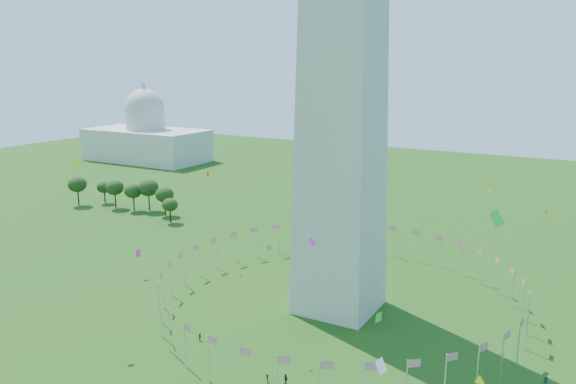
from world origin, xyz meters
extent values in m
cylinder|color=silver|center=(40.00, 50.00, 4.50)|extent=(0.24, 0.24, 9.00)
cylinder|color=silver|center=(39.39, 56.95, 4.50)|extent=(0.24, 0.24, 9.00)
cylinder|color=silver|center=(37.59, 63.68, 4.50)|extent=(0.24, 0.24, 9.00)
cylinder|color=silver|center=(34.64, 70.00, 4.50)|extent=(0.24, 0.24, 9.00)
cylinder|color=silver|center=(30.64, 75.71, 4.50)|extent=(0.24, 0.24, 9.00)
cylinder|color=silver|center=(25.71, 80.64, 4.50)|extent=(0.24, 0.24, 9.00)
cylinder|color=silver|center=(20.00, 84.64, 4.50)|extent=(0.24, 0.24, 9.00)
cylinder|color=silver|center=(13.68, 87.59, 4.50)|extent=(0.24, 0.24, 9.00)
cylinder|color=silver|center=(6.95, 89.39, 4.50)|extent=(0.24, 0.24, 9.00)
cylinder|color=silver|center=(0.00, 90.00, 4.50)|extent=(0.24, 0.24, 9.00)
cylinder|color=silver|center=(-6.95, 89.39, 4.50)|extent=(0.24, 0.24, 9.00)
cylinder|color=silver|center=(-13.68, 87.59, 4.50)|extent=(0.24, 0.24, 9.00)
cylinder|color=silver|center=(-20.00, 84.64, 4.50)|extent=(0.24, 0.24, 9.00)
cylinder|color=silver|center=(-25.71, 80.64, 4.50)|extent=(0.24, 0.24, 9.00)
cylinder|color=silver|center=(-30.64, 75.71, 4.50)|extent=(0.24, 0.24, 9.00)
cylinder|color=silver|center=(-34.64, 70.00, 4.50)|extent=(0.24, 0.24, 9.00)
cylinder|color=silver|center=(-37.59, 63.68, 4.50)|extent=(0.24, 0.24, 9.00)
cylinder|color=silver|center=(-39.39, 56.95, 4.50)|extent=(0.24, 0.24, 9.00)
cylinder|color=silver|center=(-40.00, 50.00, 4.50)|extent=(0.24, 0.24, 9.00)
cylinder|color=silver|center=(-39.39, 43.05, 4.50)|extent=(0.24, 0.24, 9.00)
cylinder|color=silver|center=(-37.59, 36.32, 4.50)|extent=(0.24, 0.24, 9.00)
cylinder|color=silver|center=(-34.64, 30.00, 4.50)|extent=(0.24, 0.24, 9.00)
cylinder|color=silver|center=(-30.64, 24.29, 4.50)|extent=(0.24, 0.24, 9.00)
cylinder|color=silver|center=(-25.71, 19.36, 4.50)|extent=(0.24, 0.24, 9.00)
cylinder|color=silver|center=(-20.00, 15.36, 4.50)|extent=(0.24, 0.24, 9.00)
cylinder|color=silver|center=(-13.68, 12.41, 4.50)|extent=(0.24, 0.24, 9.00)
cylinder|color=silver|center=(-6.95, 10.61, 4.50)|extent=(0.24, 0.24, 9.00)
cylinder|color=silver|center=(0.00, 10.00, 4.50)|extent=(0.24, 0.24, 9.00)
cylinder|color=silver|center=(6.95, 10.61, 4.50)|extent=(0.24, 0.24, 9.00)
cylinder|color=silver|center=(30.64, 24.29, 4.50)|extent=(0.24, 0.24, 9.00)
cylinder|color=silver|center=(34.64, 30.00, 4.50)|extent=(0.24, 0.24, 9.00)
cylinder|color=silver|center=(37.59, 36.32, 4.50)|extent=(0.24, 0.24, 9.00)
cylinder|color=silver|center=(39.39, 43.05, 4.50)|extent=(0.24, 0.24, 9.00)
imported|color=#571319|center=(-17.73, 21.79, 0.82)|extent=(1.01, 1.00, 1.64)
imported|color=black|center=(1.99, 15.41, 0.79)|extent=(1.10, 1.15, 1.58)
imported|color=#242424|center=(5.08, 16.57, 0.98)|extent=(1.32, 1.06, 1.96)
imported|color=#183C27|center=(44.73, 38.00, 0.95)|extent=(1.08, 1.11, 1.89)
plane|color=yellow|center=(37.10, 17.86, 9.37)|extent=(2.21, 1.70, 2.67)
plane|color=green|center=(39.22, 5.26, 37.46)|extent=(1.59, 1.94, 2.05)
plane|color=yellow|center=(-43.03, 16.23, 34.58)|extent=(0.94, 1.55, 1.81)
plane|color=red|center=(-45.00, 61.34, 25.01)|extent=(0.65, 1.69, 1.75)
plane|color=green|center=(-4.69, 27.47, 20.21)|extent=(1.15, 0.33, 1.11)
plane|color=#CC2699|center=(6.00, 24.59, 23.91)|extent=(1.82, 0.99, 1.55)
plane|color=orange|center=(40.55, 59.29, 25.81)|extent=(0.57, 0.94, 1.08)
plane|color=white|center=(31.16, -9.13, 23.89)|extent=(0.76, 1.74, 1.56)
plane|color=blue|center=(18.77, 33.09, 5.00)|extent=(1.55, 1.66, 1.61)
plane|color=green|center=(18.07, 26.62, 11.48)|extent=(1.88, 0.78, 2.00)
plane|color=#CC2699|center=(-53.75, 42.14, 6.31)|extent=(0.61, 1.79, 1.86)
plane|color=yellow|center=(32.24, 42.20, 32.95)|extent=(1.23, 0.83, 1.12)
ellipsoid|color=#264918|center=(-129.21, 87.07, 5.64)|extent=(7.21, 7.21, 11.27)
ellipsoid|color=#264918|center=(-122.85, 94.67, 4.39)|extent=(5.62, 5.62, 8.79)
ellipsoid|color=#264918|center=(-113.10, 91.07, 5.44)|extent=(6.97, 6.97, 10.89)
ellipsoid|color=#264918|center=(-104.02, 91.62, 5.15)|extent=(6.60, 6.60, 10.31)
ellipsoid|color=#264918|center=(-98.88, 94.41, 6.03)|extent=(7.71, 7.71, 12.05)
ellipsoid|color=#264918|center=(-89.01, 92.21, 5.26)|extent=(6.73, 6.73, 10.52)
ellipsoid|color=#264918|center=(-80.81, 85.62, 4.32)|extent=(5.54, 5.54, 8.65)
camera|label=1|loc=(48.62, -59.99, 54.64)|focal=35.00mm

